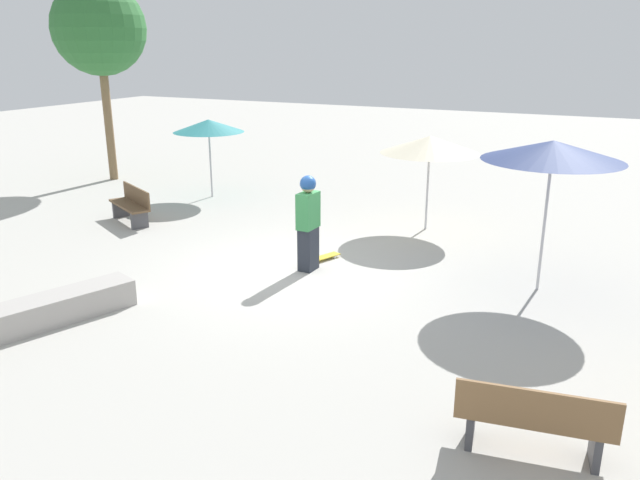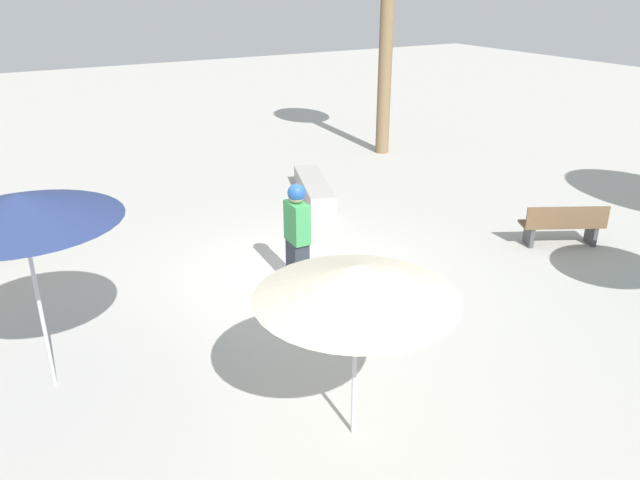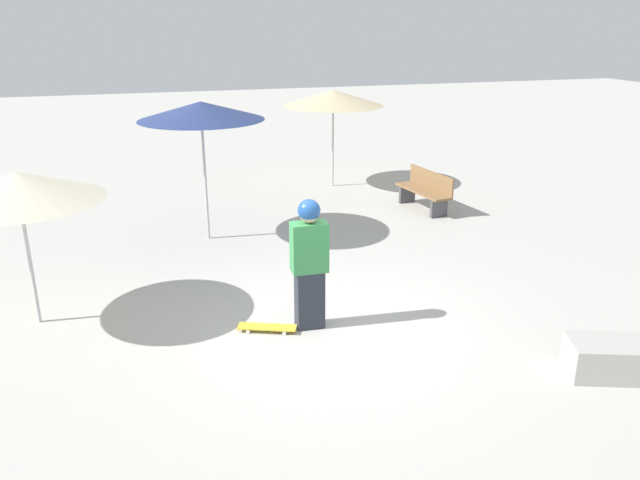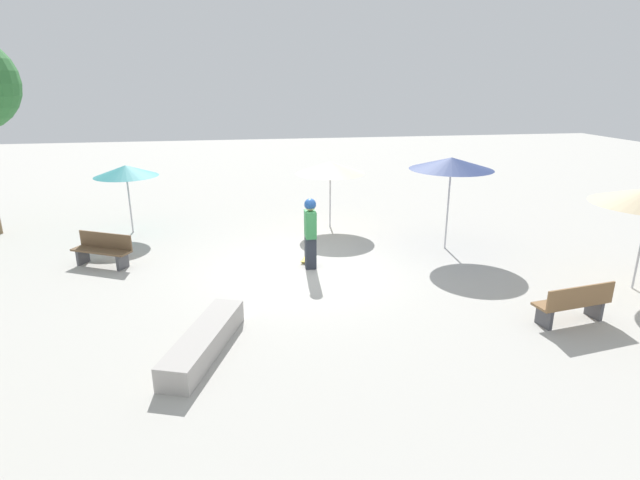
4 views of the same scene
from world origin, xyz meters
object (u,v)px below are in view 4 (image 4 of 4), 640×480
bench_near (103,250)px  shade_umbrella_teal (126,171)px  skater_main (310,231)px  shade_umbrella_cream (330,168)px  skateboard (308,257)px  shade_umbrella_navy (451,164)px  concrete_ledge (204,341)px  bench_far (574,303)px

bench_near → shade_umbrella_teal: bearing=-66.2°
skater_main → shade_umbrella_cream: (1.21, 3.61, 0.98)m
skateboard → shade_umbrella_navy: (4.05, 0.28, 2.39)m
skater_main → concrete_ledge: skater_main is taller
skateboard → shade_umbrella_navy: 4.71m
bench_near → bench_far: (9.94, -5.03, 0.00)m
skater_main → shade_umbrella_navy: bearing=-75.9°
shade_umbrella_teal → bench_near: bearing=-93.6°
bench_far → shade_umbrella_navy: shade_umbrella_navy is taller
shade_umbrella_navy → shade_umbrella_teal: bearing=160.9°
shade_umbrella_teal → skateboard: bearing=-34.0°
skateboard → shade_umbrella_cream: shade_umbrella_cream is taller
bench_far → shade_umbrella_navy: (-0.58, 4.85, 2.02)m
concrete_ledge → shade_umbrella_navy: shade_umbrella_navy is taller
bench_near → bench_far: bearing=-179.4°
skater_main → bench_far: (4.65, -3.97, -0.56)m
shade_umbrella_cream → bench_near: bearing=-158.6°
skateboard → bench_far: bearing=-112.5°
bench_far → shade_umbrella_cream: shade_umbrella_cream is taller
shade_umbrella_navy → concrete_ledge: bearing=-144.1°
bench_far → skater_main: bearing=131.0°
bench_near → shade_umbrella_cream: (6.51, 2.55, 1.54)m
bench_near → shade_umbrella_teal: size_ratio=0.76×
concrete_ledge → bench_far: 7.16m
bench_near → skater_main: bearing=-163.8°
skater_main → shade_umbrella_navy: size_ratio=0.70×
concrete_ledge → shade_umbrella_navy: (6.57, 4.75, 2.23)m
skater_main → bench_far: skater_main is taller
shade_umbrella_navy → shade_umbrella_cream: (-2.86, 2.73, -0.48)m
skater_main → shade_umbrella_teal: bearing=53.5°
shade_umbrella_teal → shade_umbrella_cream: bearing=-4.0°
skateboard → concrete_ledge: bearing=172.7°
skater_main → bench_far: 6.14m
skater_main → skateboard: skater_main is taller
bench_far → shade_umbrella_navy: 5.29m
shade_umbrella_navy → shade_umbrella_teal: shade_umbrella_navy is taller
concrete_ledge → bench_near: 5.67m
concrete_ledge → skater_main: bearing=57.1°
concrete_ledge → bench_near: bench_near is taller
bench_near → shade_umbrella_cream: bearing=-131.1°
skateboard → bench_near: size_ratio=0.50×
skateboard → bench_far: bench_far is taller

